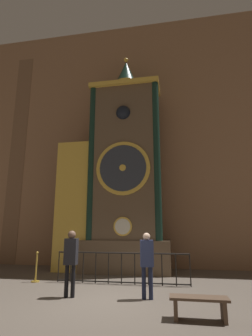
{
  "coord_description": "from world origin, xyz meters",
  "views": [
    {
      "loc": [
        1.75,
        -7.02,
        1.8
      ],
      "look_at": [
        -0.31,
        4.26,
        4.41
      ],
      "focal_mm": 28.0,
      "sensor_mm": 36.0,
      "label": 1
    }
  ],
  "objects_px": {
    "stanchion_post": "(36,272)",
    "visitor_bench": "(199,304)",
    "clock_tower": "(116,177)",
    "visitor_far": "(147,259)",
    "visitor_near": "(71,256)"
  },
  "relations": [
    {
      "from": "clock_tower",
      "to": "visitor_far",
      "type": "height_order",
      "value": "clock_tower"
    },
    {
      "from": "stanchion_post",
      "to": "clock_tower",
      "type": "bearing_deg",
      "value": 48.0
    },
    {
      "from": "clock_tower",
      "to": "stanchion_post",
      "type": "height_order",
      "value": "clock_tower"
    },
    {
      "from": "clock_tower",
      "to": "visitor_far",
      "type": "distance_m",
      "value": 5.29
    },
    {
      "from": "stanchion_post",
      "to": "visitor_bench",
      "type": "distance_m",
      "value": 5.91
    },
    {
      "from": "visitor_bench",
      "to": "stanchion_post",
      "type": "bearing_deg",
      "value": 150.5
    },
    {
      "from": "clock_tower",
      "to": "visitor_near",
      "type": "distance_m",
      "value": 5.12
    },
    {
      "from": "visitor_bench",
      "to": "visitor_far",
      "type": "bearing_deg",
      "value": 130.39
    },
    {
      "from": "stanchion_post",
      "to": "visitor_bench",
      "type": "xyz_separation_m",
      "value": [
        5.14,
        -2.91,
        -0.01
      ]
    },
    {
      "from": "visitor_near",
      "to": "stanchion_post",
      "type": "distance_m",
      "value": 2.66
    },
    {
      "from": "stanchion_post",
      "to": "visitor_bench",
      "type": "height_order",
      "value": "stanchion_post"
    },
    {
      "from": "visitor_far",
      "to": "visitor_near",
      "type": "bearing_deg",
      "value": 173.11
    },
    {
      "from": "visitor_bench",
      "to": "visitor_near",
      "type": "bearing_deg",
      "value": 159.51
    },
    {
      "from": "visitor_near",
      "to": "visitor_bench",
      "type": "relative_size",
      "value": 1.48
    },
    {
      "from": "visitor_bench",
      "to": "clock_tower",
      "type": "bearing_deg",
      "value": 118.52
    }
  ]
}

